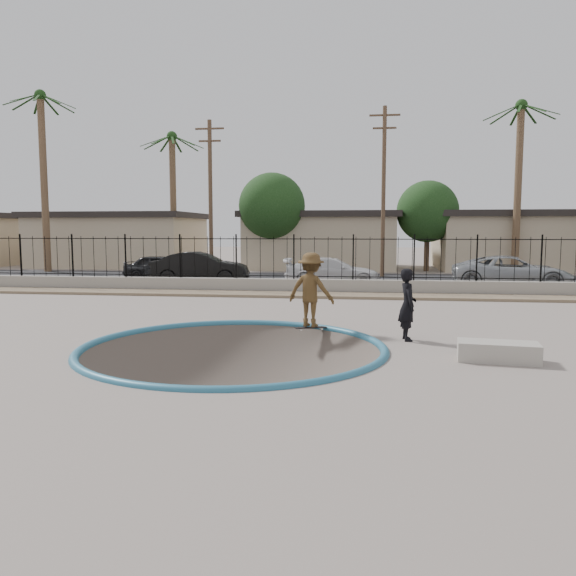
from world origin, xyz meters
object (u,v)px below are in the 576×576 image
(videographer, at_px, (408,305))
(car_a, at_px, (162,267))
(car_c, at_px, (332,272))
(concrete_ledge, at_px, (498,352))
(skater, at_px, (311,293))
(car_b, at_px, (200,268))
(skateboard, at_px, (311,328))
(car_d, at_px, (512,272))

(videographer, distance_m, car_a, 18.57)
(car_a, xyz_separation_m, car_c, (9.05, -1.60, -0.01))
(concrete_ledge, distance_m, car_a, 21.19)
(skater, relative_size, car_b, 0.42)
(skateboard, height_order, car_b, car_b)
(videographer, relative_size, car_a, 0.45)
(car_c, xyz_separation_m, car_d, (8.21, 0.00, 0.07))
(car_a, height_order, car_b, car_b)
(car_b, bearing_deg, car_c, -95.01)
(car_a, xyz_separation_m, car_d, (17.26, -1.60, 0.06))
(skateboard, height_order, car_c, car_c)
(skateboard, bearing_deg, car_c, 69.88)
(car_d, bearing_deg, videographer, 161.80)
(skater, distance_m, car_d, 14.33)
(concrete_ledge, relative_size, car_c, 0.35)
(skateboard, distance_m, car_c, 11.82)
(skater, xyz_separation_m, concrete_ledge, (4.16, -3.10, -0.80))
(skater, height_order, car_d, skater)
(skater, distance_m, videographer, 2.71)
(skateboard, distance_m, car_b, 13.52)
(skater, xyz_separation_m, car_b, (-6.56, 11.80, -0.18))
(skateboard, bearing_deg, concrete_ledge, -57.19)
(skater, bearing_deg, videographer, 173.26)
(skateboard, xyz_separation_m, concrete_ledge, (4.16, -3.10, 0.14))
(skateboard, xyz_separation_m, car_b, (-6.56, 11.80, 0.75))
(car_a, distance_m, car_b, 3.02)
(skater, relative_size, concrete_ledge, 1.24)
(videographer, xyz_separation_m, car_b, (-9.03, 12.91, -0.07))
(car_b, distance_m, car_d, 14.70)
(skater, height_order, car_c, skater)
(videographer, bearing_deg, skateboard, 56.69)
(car_b, relative_size, car_c, 1.04)
(car_c, bearing_deg, skateboard, 177.22)
(car_b, xyz_separation_m, car_c, (6.49, 0.00, -0.12))
(car_a, height_order, car_d, car_d)
(car_d, bearing_deg, skateboard, 150.92)
(skateboard, distance_m, videographer, 2.83)
(videographer, relative_size, car_d, 0.33)
(skater, height_order, car_b, skater)
(skater, distance_m, concrete_ledge, 5.25)
(concrete_ledge, distance_m, car_b, 18.37)
(car_c, bearing_deg, car_a, 76.83)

